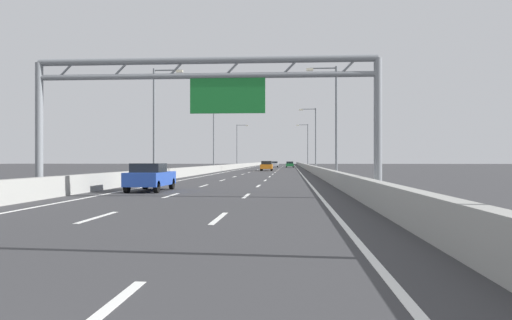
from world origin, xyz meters
TOP-DOWN VIEW (x-y plane):
  - ground_plane at (0.00, 100.00)m, footprint 260.00×260.00m
  - lane_dash_left_1 at (-1.80, 12.50)m, footprint 0.16×3.00m
  - lane_dash_left_2 at (-1.80, 21.50)m, footprint 0.16×3.00m
  - lane_dash_left_3 at (-1.80, 30.50)m, footprint 0.16×3.00m
  - lane_dash_left_4 at (-1.80, 39.50)m, footprint 0.16×3.00m
  - lane_dash_left_5 at (-1.80, 48.50)m, footprint 0.16×3.00m
  - lane_dash_left_6 at (-1.80, 57.50)m, footprint 0.16×3.00m
  - lane_dash_left_7 at (-1.80, 66.50)m, footprint 0.16×3.00m
  - lane_dash_left_8 at (-1.80, 75.50)m, footprint 0.16×3.00m
  - lane_dash_left_9 at (-1.80, 84.50)m, footprint 0.16×3.00m
  - lane_dash_left_10 at (-1.80, 93.50)m, footprint 0.16×3.00m
  - lane_dash_left_11 at (-1.80, 102.50)m, footprint 0.16×3.00m
  - lane_dash_left_12 at (-1.80, 111.50)m, footprint 0.16×3.00m
  - lane_dash_left_13 at (-1.80, 120.50)m, footprint 0.16×3.00m
  - lane_dash_left_14 at (-1.80, 129.50)m, footprint 0.16×3.00m
  - lane_dash_left_15 at (-1.80, 138.50)m, footprint 0.16×3.00m
  - lane_dash_left_16 at (-1.80, 147.50)m, footprint 0.16×3.00m
  - lane_dash_left_17 at (-1.80, 156.50)m, footprint 0.16×3.00m
  - lane_dash_right_0 at (1.80, 3.50)m, footprint 0.16×3.00m
  - lane_dash_right_1 at (1.80, 12.50)m, footprint 0.16×3.00m
  - lane_dash_right_2 at (1.80, 21.50)m, footprint 0.16×3.00m
  - lane_dash_right_3 at (1.80, 30.50)m, footprint 0.16×3.00m
  - lane_dash_right_4 at (1.80, 39.50)m, footprint 0.16×3.00m
  - lane_dash_right_5 at (1.80, 48.50)m, footprint 0.16×3.00m
  - lane_dash_right_6 at (1.80, 57.50)m, footprint 0.16×3.00m
  - lane_dash_right_7 at (1.80, 66.50)m, footprint 0.16×3.00m
  - lane_dash_right_8 at (1.80, 75.50)m, footprint 0.16×3.00m
  - lane_dash_right_9 at (1.80, 84.50)m, footprint 0.16×3.00m
  - lane_dash_right_10 at (1.80, 93.50)m, footprint 0.16×3.00m
  - lane_dash_right_11 at (1.80, 102.50)m, footprint 0.16×3.00m
  - lane_dash_right_12 at (1.80, 111.50)m, footprint 0.16×3.00m
  - lane_dash_right_13 at (1.80, 120.50)m, footprint 0.16×3.00m
  - lane_dash_right_14 at (1.80, 129.50)m, footprint 0.16×3.00m
  - lane_dash_right_15 at (1.80, 138.50)m, footprint 0.16×3.00m
  - lane_dash_right_16 at (1.80, 147.50)m, footprint 0.16×3.00m
  - lane_dash_right_17 at (1.80, 156.50)m, footprint 0.16×3.00m
  - edge_line_left at (-5.25, 88.00)m, footprint 0.16×176.00m
  - edge_line_right at (5.25, 88.00)m, footprint 0.16×176.00m
  - barrier_left at (-6.90, 110.00)m, footprint 0.45×220.00m
  - barrier_right at (6.90, 110.00)m, footprint 0.45×220.00m
  - sign_gantry at (0.14, 20.44)m, footprint 15.82×0.36m
  - streetlamp_left_mid at (-7.47, 39.71)m, footprint 2.58×0.28m
  - streetlamp_right_mid at (7.47, 39.71)m, footprint 2.58×0.28m
  - streetlamp_left_far at (-7.47, 72.72)m, footprint 2.58×0.28m
  - streetlamp_right_far at (7.47, 72.72)m, footprint 2.58×0.28m
  - streetlamp_left_distant at (-7.47, 105.72)m, footprint 2.58×0.28m
  - streetlamp_right_distant at (7.47, 105.72)m, footprint 2.58×0.28m
  - green_car at (3.81, 111.74)m, footprint 1.74×4.64m
  - blue_car at (-3.75, 24.81)m, footprint 1.78×4.37m
  - white_car at (0.07, 117.89)m, footprint 1.80×4.28m
  - orange_car at (0.13, 77.06)m, footprint 1.84×4.29m

SIDE VIEW (x-z plane):
  - ground_plane at x=0.00m, z-range 0.00..0.00m
  - lane_dash_left_1 at x=-1.80m, z-range 0.00..0.01m
  - lane_dash_left_2 at x=-1.80m, z-range 0.00..0.01m
  - lane_dash_left_3 at x=-1.80m, z-range 0.00..0.01m
  - lane_dash_left_4 at x=-1.80m, z-range 0.00..0.01m
  - lane_dash_left_5 at x=-1.80m, z-range 0.00..0.01m
  - lane_dash_left_6 at x=-1.80m, z-range 0.00..0.01m
  - lane_dash_left_7 at x=-1.80m, z-range 0.00..0.01m
  - lane_dash_left_8 at x=-1.80m, z-range 0.00..0.01m
  - lane_dash_left_9 at x=-1.80m, z-range 0.00..0.01m
  - lane_dash_left_10 at x=-1.80m, z-range 0.00..0.01m
  - lane_dash_left_11 at x=-1.80m, z-range 0.00..0.01m
  - lane_dash_left_12 at x=-1.80m, z-range 0.00..0.01m
  - lane_dash_left_13 at x=-1.80m, z-range 0.00..0.01m
  - lane_dash_left_14 at x=-1.80m, z-range 0.00..0.01m
  - lane_dash_left_15 at x=-1.80m, z-range 0.00..0.01m
  - lane_dash_left_16 at x=-1.80m, z-range 0.00..0.01m
  - lane_dash_left_17 at x=-1.80m, z-range 0.00..0.01m
  - lane_dash_right_0 at x=1.80m, z-range 0.00..0.01m
  - lane_dash_right_1 at x=1.80m, z-range 0.00..0.01m
  - lane_dash_right_2 at x=1.80m, z-range 0.00..0.01m
  - lane_dash_right_3 at x=1.80m, z-range 0.00..0.01m
  - lane_dash_right_4 at x=1.80m, z-range 0.00..0.01m
  - lane_dash_right_5 at x=1.80m, z-range 0.00..0.01m
  - lane_dash_right_6 at x=1.80m, z-range 0.00..0.01m
  - lane_dash_right_7 at x=1.80m, z-range 0.00..0.01m
  - lane_dash_right_8 at x=1.80m, z-range 0.00..0.01m
  - lane_dash_right_9 at x=1.80m, z-range 0.00..0.01m
  - lane_dash_right_10 at x=1.80m, z-range 0.00..0.01m
  - lane_dash_right_11 at x=1.80m, z-range 0.00..0.01m
  - lane_dash_right_12 at x=1.80m, z-range 0.00..0.01m
  - lane_dash_right_13 at x=1.80m, z-range 0.00..0.01m
  - lane_dash_right_14 at x=1.80m, z-range 0.00..0.01m
  - lane_dash_right_15 at x=1.80m, z-range 0.00..0.01m
  - lane_dash_right_16 at x=1.80m, z-range 0.00..0.01m
  - lane_dash_right_17 at x=1.80m, z-range 0.00..0.01m
  - edge_line_left at x=-5.25m, z-range 0.00..0.01m
  - edge_line_right at x=5.25m, z-range 0.00..0.01m
  - barrier_left at x=-6.90m, z-range 0.00..0.95m
  - barrier_right at x=6.90m, z-range 0.00..0.95m
  - green_car at x=3.81m, z-range 0.02..1.41m
  - white_car at x=0.07m, z-range 0.03..1.43m
  - blue_car at x=-3.75m, z-range 0.01..1.53m
  - orange_car at x=0.13m, z-range 0.01..1.58m
  - sign_gantry at x=0.14m, z-range 1.65..8.01m
  - streetlamp_left_mid at x=-7.47m, z-range 0.65..10.15m
  - streetlamp_right_mid at x=7.47m, z-range 0.65..10.15m
  - streetlamp_left_far at x=-7.47m, z-range 0.65..10.15m
  - streetlamp_right_far at x=7.47m, z-range 0.65..10.15m
  - streetlamp_left_distant at x=-7.47m, z-range 0.65..10.15m
  - streetlamp_right_distant at x=7.47m, z-range 0.65..10.15m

